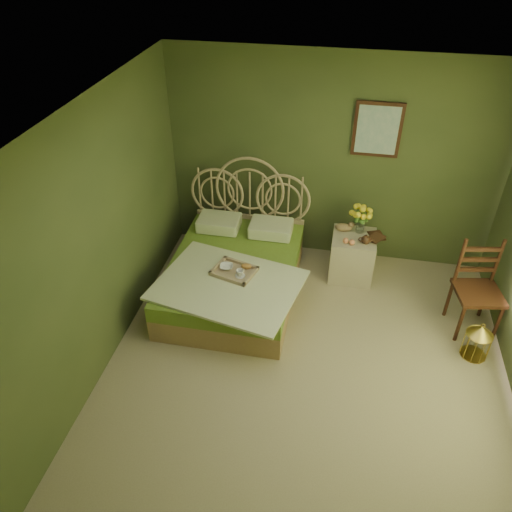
% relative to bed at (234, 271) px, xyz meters
% --- Properties ---
extents(floor, '(4.50, 4.50, 0.00)m').
position_rel_bed_xyz_m(floor, '(0.98, -1.19, -0.29)').
color(floor, tan).
rests_on(floor, ground).
extents(ceiling, '(4.50, 4.50, 0.00)m').
position_rel_bed_xyz_m(ceiling, '(0.98, -1.19, 2.31)').
color(ceiling, silver).
rests_on(ceiling, wall_back).
extents(wall_back, '(4.00, 0.00, 4.00)m').
position_rel_bed_xyz_m(wall_back, '(0.98, 1.06, 1.01)').
color(wall_back, '#515B30').
rests_on(wall_back, floor).
extents(wall_left, '(0.00, 4.50, 4.50)m').
position_rel_bed_xyz_m(wall_left, '(-1.02, -1.19, 1.01)').
color(wall_left, '#515B30').
rests_on(wall_left, floor).
extents(wall_art, '(0.54, 0.04, 0.64)m').
position_rel_bed_xyz_m(wall_art, '(1.45, 1.04, 1.46)').
color(wall_art, black).
rests_on(wall_art, wall_back).
extents(bed, '(1.69, 2.14, 1.33)m').
position_rel_bed_xyz_m(bed, '(0.00, 0.00, 0.00)').
color(bed, tan).
rests_on(bed, floor).
extents(nightstand, '(0.52, 0.52, 1.00)m').
position_rel_bed_xyz_m(nightstand, '(1.36, 0.60, 0.06)').
color(nightstand, beige).
rests_on(nightstand, floor).
extents(chair, '(0.54, 0.54, 1.04)m').
position_rel_bed_xyz_m(chair, '(2.68, -0.03, 0.29)').
color(chair, black).
rests_on(chair, floor).
extents(birdcage, '(0.26, 0.26, 0.40)m').
position_rel_bed_xyz_m(birdcage, '(2.68, -0.53, -0.10)').
color(birdcage, '#B39439').
rests_on(birdcage, floor).
extents(book_lower, '(0.23, 0.26, 0.02)m').
position_rel_bed_xyz_m(book_lower, '(1.53, 0.61, 0.29)').
color(book_lower, '#381E0F').
rests_on(book_lower, nightstand).
extents(book_upper, '(0.25, 0.27, 0.02)m').
position_rel_bed_xyz_m(book_upper, '(1.53, 0.61, 0.31)').
color(book_upper, '#472819').
rests_on(book_upper, nightstand).
extents(cereal_bowl, '(0.17, 0.17, 0.04)m').
position_rel_bed_xyz_m(cereal_bowl, '(-0.03, -0.23, 0.24)').
color(cereal_bowl, white).
rests_on(cereal_bowl, bed).
extents(coffee_cup, '(0.10, 0.10, 0.08)m').
position_rel_bed_xyz_m(coffee_cup, '(0.15, -0.34, 0.26)').
color(coffee_cup, white).
rests_on(coffee_cup, bed).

